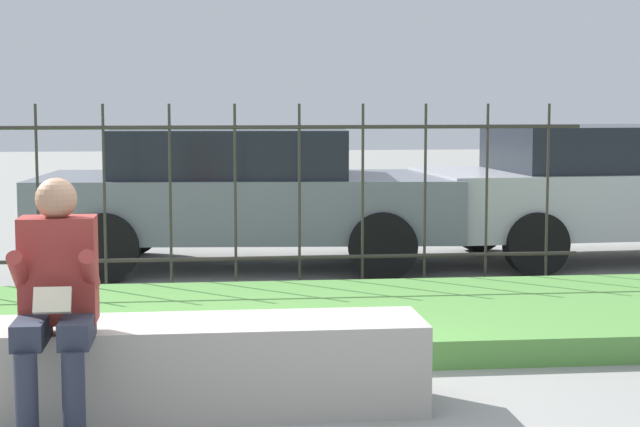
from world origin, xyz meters
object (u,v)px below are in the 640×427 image
at_px(stone_bench, 193,371).
at_px(person_seated_reader, 56,295).
at_px(car_parked_center, 243,193).
at_px(car_parked_right, 620,189).

xyz_separation_m(stone_bench, person_seated_reader, (-0.67, -0.33, 0.49)).
distance_m(stone_bench, person_seated_reader, 0.90).
height_order(stone_bench, car_parked_center, car_parked_center).
distance_m(stone_bench, car_parked_center, 5.10).
bearing_deg(person_seated_reader, stone_bench, 26.41).
relative_size(person_seated_reader, car_parked_right, 0.30).
xyz_separation_m(stone_bench, car_parked_right, (4.46, 5.09, 0.53)).
distance_m(car_parked_center, car_parked_right, 3.97).
xyz_separation_m(person_seated_reader, car_parked_center, (1.16, 5.39, 0.03)).
xyz_separation_m(car_parked_center, car_parked_right, (3.97, 0.04, 0.00)).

